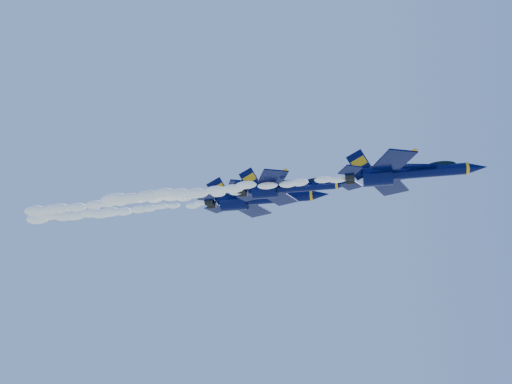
# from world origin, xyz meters

# --- Properties ---
(jet_lead) EXTENTS (16.62, 13.64, 6.18)m
(jet_lead) POSITION_xyz_m (18.74, -9.75, 149.98)
(jet_lead) COLOR #020631
(smoke_trail_jet_lead) EXTENTS (32.10, 1.72, 1.55)m
(smoke_trail_jet_lead) POSITION_xyz_m (-4.42, -9.75, 149.61)
(smoke_trail_jet_lead) COLOR white
(jet_second) EXTENTS (15.09, 12.38, 5.61)m
(jet_second) POSITION_xyz_m (3.99, -7.13, 150.37)
(jet_second) COLOR #020631
(smoke_trail_jet_second) EXTENTS (32.10, 1.56, 1.40)m
(smoke_trail_jet_second) POSITION_xyz_m (-18.51, -7.13, 150.01)
(smoke_trail_jet_second) COLOR white
(jet_third) EXTENTS (20.10, 16.49, 7.47)m
(jet_third) POSITION_xyz_m (-2.41, 6.44, 154.64)
(jet_third) COLOR #020631
(smoke_trail_jet_third) EXTENTS (32.10, 2.08, 1.87)m
(smoke_trail_jet_third) POSITION_xyz_m (-27.06, 6.44, 154.24)
(smoke_trail_jet_third) COLOR white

